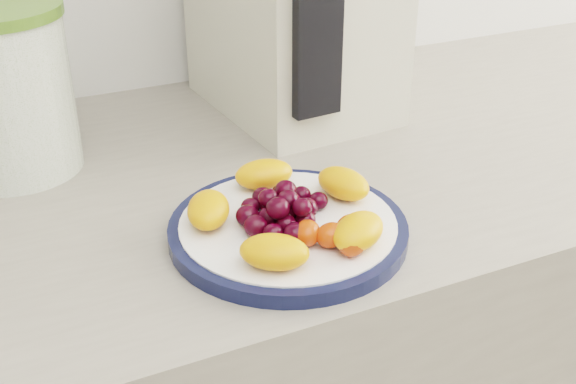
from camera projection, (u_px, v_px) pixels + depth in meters
name	position (u px, v px, depth m)	size (l,w,h in m)	color
plate_rim	(288.00, 230.00, 0.71)	(0.23, 0.23, 0.01)	#111737
plate_face	(288.00, 229.00, 0.71)	(0.21, 0.21, 0.02)	white
canister	(5.00, 96.00, 0.80)	(0.15, 0.15, 0.18)	#43631E
appliance_panel	(317.00, 7.00, 0.80)	(0.06, 0.02, 0.26)	black
fruit_plate	(292.00, 211.00, 0.69)	(0.20, 0.20, 0.04)	orange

